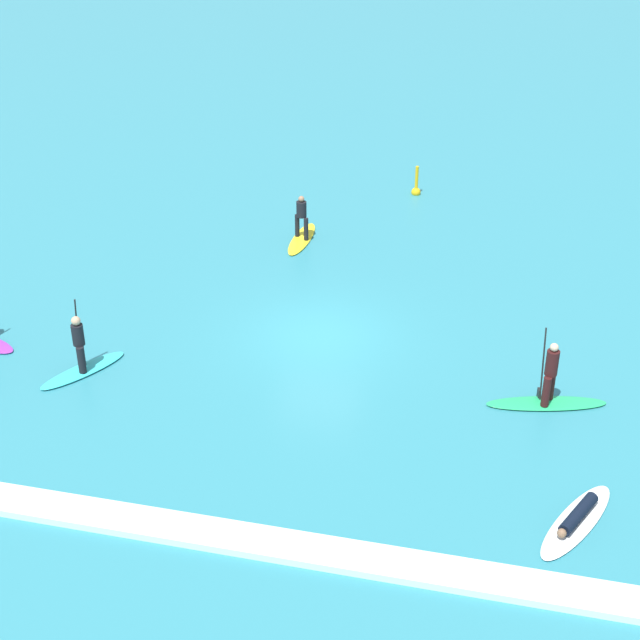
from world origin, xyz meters
The scene contains 7 objects.
ground_plane centered at (0.00, 0.00, 0.00)m, with size 120.00×120.00×0.00m, color teal.
surfer_on_white_board centered at (7.38, -6.68, 0.12)m, with size 2.00×3.09×0.37m.
surfer_on_teal_board centered at (-5.93, -3.48, 0.45)m, with size 1.94×2.64×2.17m.
surfer_on_green_board centered at (6.61, -2.18, 0.46)m, with size 3.24×1.45×2.11m.
surfer_on_yellow_board centered at (-2.16, 6.36, 0.46)m, with size 0.70×2.83×1.68m.
marker_buoy centered at (1.20, 11.59, 0.23)m, with size 0.37×0.37×1.26m.
wave_crest centered at (0.00, -8.95, 0.09)m, with size 18.66×0.90×0.18m, color white.
Camera 1 is at (5.50, -23.43, 14.17)m, focal length 52.99 mm.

